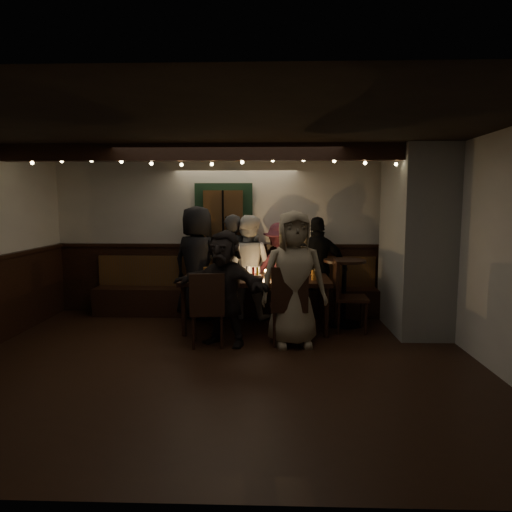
{
  "coord_description": "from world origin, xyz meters",
  "views": [
    {
      "loc": [
        0.58,
        -5.08,
        1.84
      ],
      "look_at": [
        0.36,
        1.6,
        1.05
      ],
      "focal_mm": 32.0,
      "sensor_mm": 36.0,
      "label": 1
    }
  ],
  "objects_px": {
    "person_c": "(248,267)",
    "person_d": "(281,270)",
    "person_b": "(232,266)",
    "chair_near_left": "(207,305)",
    "person_e": "(318,268)",
    "person_g": "(293,279)",
    "person_f": "(224,288)",
    "dining_table": "(255,282)",
    "person_a": "(197,262)",
    "chair_near_right": "(289,301)",
    "high_top": "(344,284)",
    "chair_end": "(344,291)"
  },
  "relations": [
    {
      "from": "person_a",
      "to": "person_g",
      "type": "height_order",
      "value": "person_a"
    },
    {
      "from": "dining_table",
      "to": "person_e",
      "type": "relative_size",
      "value": 1.31
    },
    {
      "from": "dining_table",
      "to": "person_f",
      "type": "bearing_deg",
      "value": -117.72
    },
    {
      "from": "person_c",
      "to": "person_d",
      "type": "xyz_separation_m",
      "value": [
        0.53,
        0.09,
        -0.06
      ]
    },
    {
      "from": "person_b",
      "to": "person_d",
      "type": "xyz_separation_m",
      "value": [
        0.78,
        -0.0,
        -0.06
      ]
    },
    {
      "from": "person_c",
      "to": "person_f",
      "type": "height_order",
      "value": "person_c"
    },
    {
      "from": "chair_near_right",
      "to": "chair_end",
      "type": "xyz_separation_m",
      "value": [
        0.81,
        0.7,
        -0.0
      ]
    },
    {
      "from": "person_b",
      "to": "person_f",
      "type": "relative_size",
      "value": 1.1
    },
    {
      "from": "chair_near_left",
      "to": "person_e",
      "type": "relative_size",
      "value": 0.6
    },
    {
      "from": "person_a",
      "to": "person_d",
      "type": "height_order",
      "value": "person_a"
    },
    {
      "from": "chair_near_left",
      "to": "person_g",
      "type": "bearing_deg",
      "value": 6.73
    },
    {
      "from": "dining_table",
      "to": "person_g",
      "type": "xyz_separation_m",
      "value": [
        0.51,
        -0.73,
        0.18
      ]
    },
    {
      "from": "person_c",
      "to": "person_a",
      "type": "bearing_deg",
      "value": 18.41
    },
    {
      "from": "person_b",
      "to": "person_e",
      "type": "relative_size",
      "value": 1.02
    },
    {
      "from": "chair_near_left",
      "to": "person_d",
      "type": "height_order",
      "value": "person_d"
    },
    {
      "from": "chair_near_left",
      "to": "person_a",
      "type": "distance_m",
      "value": 1.6
    },
    {
      "from": "person_d",
      "to": "chair_end",
      "type": "bearing_deg",
      "value": 135.86
    },
    {
      "from": "high_top",
      "to": "person_f",
      "type": "distance_m",
      "value": 1.96
    },
    {
      "from": "chair_near_left",
      "to": "person_a",
      "type": "height_order",
      "value": "person_a"
    },
    {
      "from": "chair_near_right",
      "to": "person_g",
      "type": "xyz_separation_m",
      "value": [
        0.06,
        0.02,
        0.29
      ]
    },
    {
      "from": "dining_table",
      "to": "person_f",
      "type": "height_order",
      "value": "person_f"
    },
    {
      "from": "person_b",
      "to": "person_c",
      "type": "height_order",
      "value": "person_b"
    },
    {
      "from": "person_d",
      "to": "chair_near_left",
      "type": "bearing_deg",
      "value": 58.68
    },
    {
      "from": "person_b",
      "to": "person_f",
      "type": "distance_m",
      "value": 1.5
    },
    {
      "from": "dining_table",
      "to": "person_g",
      "type": "relative_size",
      "value": 1.22
    },
    {
      "from": "person_b",
      "to": "person_e",
      "type": "height_order",
      "value": "person_b"
    },
    {
      "from": "person_f",
      "to": "person_c",
      "type": "bearing_deg",
      "value": 105.54
    },
    {
      "from": "chair_near_right",
      "to": "high_top",
      "type": "relative_size",
      "value": 1.04
    },
    {
      "from": "person_a",
      "to": "person_e",
      "type": "xyz_separation_m",
      "value": [
        1.91,
        0.06,
        -0.08
      ]
    },
    {
      "from": "person_e",
      "to": "person_g",
      "type": "xyz_separation_m",
      "value": [
        -0.46,
        -1.45,
        0.06
      ]
    },
    {
      "from": "chair_near_right",
      "to": "person_g",
      "type": "height_order",
      "value": "person_g"
    },
    {
      "from": "chair_near_right",
      "to": "person_b",
      "type": "xyz_separation_m",
      "value": [
        -0.85,
        1.53,
        0.24
      ]
    },
    {
      "from": "chair_near_right",
      "to": "dining_table",
      "type": "bearing_deg",
      "value": 121.25
    },
    {
      "from": "chair_near_left",
      "to": "person_b",
      "type": "relative_size",
      "value": 0.59
    },
    {
      "from": "person_a",
      "to": "high_top",
      "type": "bearing_deg",
      "value": -165.92
    },
    {
      "from": "chair_near_left",
      "to": "high_top",
      "type": "distance_m",
      "value": 2.21
    },
    {
      "from": "person_d",
      "to": "chair_near_right",
      "type": "bearing_deg",
      "value": 91.72
    },
    {
      "from": "dining_table",
      "to": "person_g",
      "type": "height_order",
      "value": "person_g"
    },
    {
      "from": "chair_end",
      "to": "person_a",
      "type": "xyz_separation_m",
      "value": [
        -2.21,
        0.71,
        0.31
      ]
    },
    {
      "from": "chair_end",
      "to": "person_e",
      "type": "distance_m",
      "value": 0.85
    },
    {
      "from": "high_top",
      "to": "person_b",
      "type": "height_order",
      "value": "person_b"
    },
    {
      "from": "person_g",
      "to": "person_b",
      "type": "bearing_deg",
      "value": 112.25
    },
    {
      "from": "person_d",
      "to": "person_g",
      "type": "height_order",
      "value": "person_g"
    },
    {
      "from": "person_c",
      "to": "person_e",
      "type": "bearing_deg",
      "value": -162.5
    },
    {
      "from": "person_b",
      "to": "person_c",
      "type": "xyz_separation_m",
      "value": [
        0.25,
        -0.09,
        -0.01
      ]
    },
    {
      "from": "chair_near_left",
      "to": "person_c",
      "type": "bearing_deg",
      "value": 74.42
    },
    {
      "from": "person_d",
      "to": "person_f",
      "type": "xyz_separation_m",
      "value": [
        -0.76,
        -1.5,
        -0.01
      ]
    },
    {
      "from": "high_top",
      "to": "person_e",
      "type": "bearing_deg",
      "value": 127.81
    },
    {
      "from": "person_b",
      "to": "person_f",
      "type": "xyz_separation_m",
      "value": [
        0.02,
        -1.5,
        -0.08
      ]
    },
    {
      "from": "person_a",
      "to": "person_e",
      "type": "height_order",
      "value": "person_a"
    }
  ]
}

